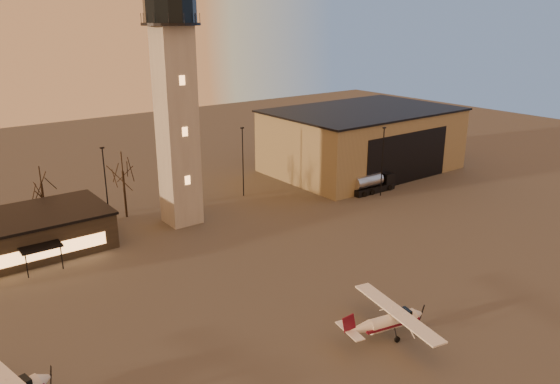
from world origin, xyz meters
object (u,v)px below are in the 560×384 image
Objects in this scene: control_tower at (175,93)px; cessna_front at (393,323)px; hangar at (362,140)px; fuel_truck at (372,185)px.

control_tower is 37.08m from cessna_front.
cessna_front is at bearing -86.95° from control_tower.
hangar is 51.07m from cessna_front.
control_tower reaches higher than cessna_front.
hangar is at bearing 6.31° from control_tower.
control_tower is 3.10× the size of cessna_front.
hangar is 2.91× the size of cessna_front.
cessna_front reaches higher than fuel_truck.
fuel_truck is (28.33, -6.00, -15.23)m from control_tower.
cessna_front is (-34.21, -37.69, -4.16)m from hangar.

